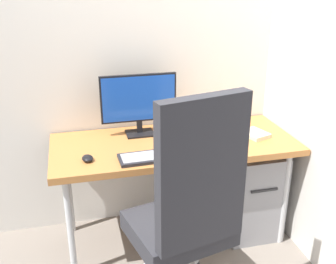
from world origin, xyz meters
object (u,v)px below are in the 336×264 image
(notebook, at_px, (255,134))
(pen_holder, at_px, (227,128))
(keyboard, at_px, (153,157))
(filing_cabinet, at_px, (246,187))
(office_chair, at_px, (188,208))
(monitor, at_px, (139,101))
(mouse, at_px, (87,158))

(notebook, bearing_deg, pen_holder, 137.24)
(pen_holder, bearing_deg, keyboard, -156.30)
(keyboard, distance_m, notebook, 0.78)
(filing_cabinet, distance_m, notebook, 0.45)
(office_chair, height_order, pen_holder, office_chair)
(office_chair, relative_size, monitor, 2.54)
(office_chair, height_order, filing_cabinet, office_chair)
(filing_cabinet, bearing_deg, monitor, 166.65)
(keyboard, bearing_deg, monitor, 91.33)
(office_chair, bearing_deg, mouse, 132.34)
(office_chair, height_order, mouse, office_chair)
(filing_cabinet, xyz_separation_m, keyboard, (-0.75, -0.23, 0.44))
(filing_cabinet, height_order, monitor, monitor)
(filing_cabinet, bearing_deg, office_chair, -133.60)
(monitor, height_order, pen_holder, monitor)
(filing_cabinet, relative_size, mouse, 7.26)
(filing_cabinet, distance_m, mouse, 1.23)
(monitor, bearing_deg, notebook, -16.78)
(notebook, bearing_deg, office_chair, -154.59)
(monitor, xyz_separation_m, pen_holder, (0.59, -0.15, -0.19))
(filing_cabinet, height_order, notebook, notebook)
(pen_holder, height_order, notebook, pen_holder)
(filing_cabinet, relative_size, pen_holder, 3.74)
(monitor, bearing_deg, pen_holder, -14.44)
(office_chair, relative_size, mouse, 14.77)
(filing_cabinet, relative_size, monitor, 1.25)
(filing_cabinet, bearing_deg, keyboard, -162.90)
(office_chair, height_order, keyboard, office_chair)
(notebook, bearing_deg, monitor, 144.85)
(mouse, bearing_deg, filing_cabinet, 1.02)
(office_chair, xyz_separation_m, mouse, (-0.48, 0.52, 0.10))
(monitor, distance_m, mouse, 0.56)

